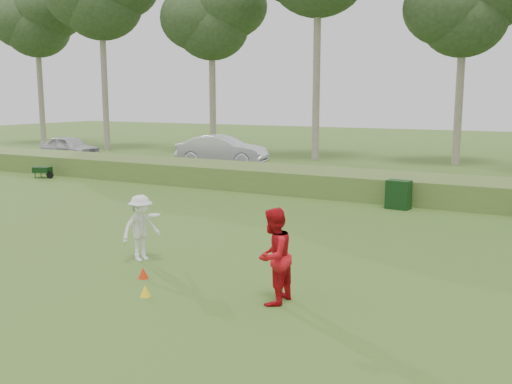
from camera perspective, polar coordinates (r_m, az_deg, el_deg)
The scene contains 14 objects.
ground at distance 12.42m, azimuth -8.80°, elevation -8.64°, with size 120.00×120.00×0.00m, color #3A6020.
reed_strip at distance 22.82m, azimuth 9.48°, elevation 0.82°, with size 80.00×3.00×0.90m, color #4A6B2A.
park_road at distance 27.62m, azimuth 12.77°, elevation 1.33°, with size 80.00×6.00×0.06m, color #2D2D2D.
tree_0 at distance 49.96m, azimuth -21.11°, elevation 15.64°, with size 6.76×6.76×13.00m.
tree_2 at distance 39.86m, azimuth -4.46°, elevation 16.87°, with size 6.50×6.50×12.00m.
tree_4 at distance 34.62m, azimuth 20.11°, elevation 16.84°, with size 6.24×6.24×11.50m.
player_white at distance 13.74m, azimuth -11.42°, elevation -3.54°, with size 0.97×1.15×1.57m.
player_red at distance 10.68m, azimuth 1.74°, elevation -6.43°, with size 0.89×0.69×1.82m, color red.
cone_orange at distance 12.55m, azimuth -11.22°, elevation -7.93°, with size 0.22×0.22×0.24m, color red.
cone_yellow at distance 11.45m, azimuth -11.02°, elevation -9.67°, with size 0.21×0.21×0.23m, color yellow.
utility_cabinet at distance 20.31m, azimuth 14.06°, elevation -0.26°, with size 0.80×0.50×1.00m, color black.
wheelbarrow at distance 29.10m, azimuth -20.55°, elevation 2.08°, with size 1.12×0.70×0.53m.
car_left at distance 37.31m, azimuth -18.15°, elevation 4.29°, with size 1.65×4.10×1.40m, color silver.
car_mid at distance 31.96m, azimuth -3.42°, elevation 4.19°, with size 1.76×5.04×1.66m, color silver.
Camera 1 is at (7.13, -9.41, 3.84)m, focal length 40.00 mm.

